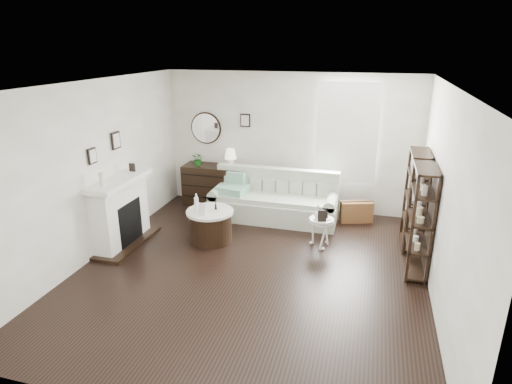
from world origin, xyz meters
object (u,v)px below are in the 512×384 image
(sofa, at_px, (274,203))
(drum_table, at_px, (210,225))
(pedestal_table, at_px, (321,221))
(dresser, at_px, (214,185))

(sofa, height_order, drum_table, sofa)
(drum_table, bearing_deg, sofa, 57.53)
(sofa, height_order, pedestal_table, sofa)
(sofa, bearing_deg, pedestal_table, -43.81)
(dresser, bearing_deg, drum_table, -71.59)
(pedestal_table, bearing_deg, dresser, 149.97)
(dresser, relative_size, pedestal_table, 2.53)
(sofa, xyz_separation_m, dresser, (-1.36, 0.40, 0.11))
(drum_table, relative_size, pedestal_table, 1.60)
(drum_table, bearing_deg, pedestal_table, 8.79)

